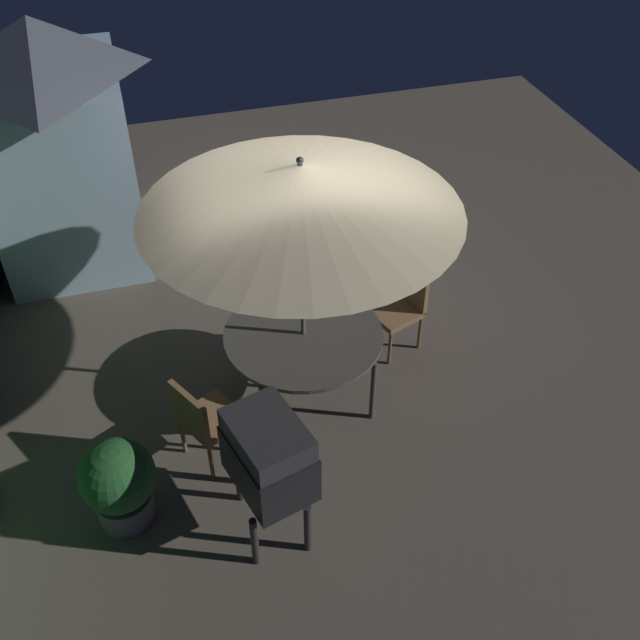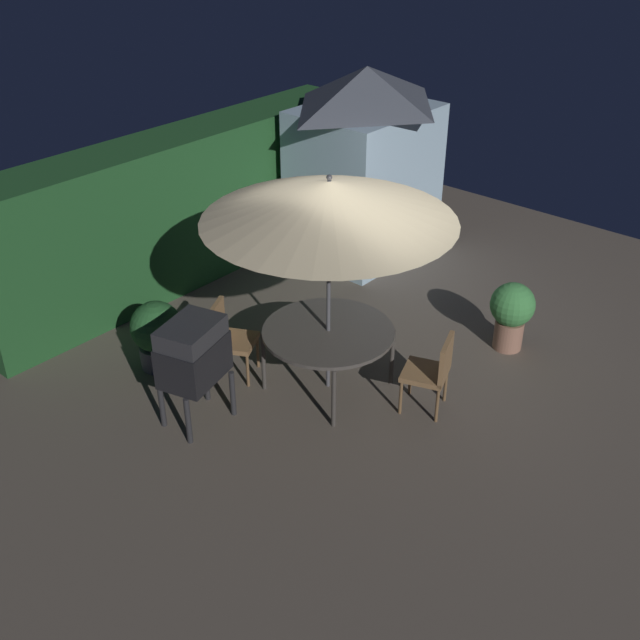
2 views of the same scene
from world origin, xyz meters
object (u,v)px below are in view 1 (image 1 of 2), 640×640
Objects in this scene: chair_near_shed at (400,303)px; patio_table at (303,337)px; potted_plant_by_grill at (351,217)px; bbq_grill at (269,457)px; patio_umbrella at (300,189)px; potted_plant_by_shed at (119,482)px; chair_far_side at (204,418)px; garden_shed at (57,141)px.

patio_table is at bearing 110.02° from chair_near_shed.
potted_plant_by_grill reaches higher than patio_table.
chair_near_shed is (1.79, -1.76, -0.33)m from bbq_grill.
potted_plant_by_grill is (3.45, -1.78, -0.34)m from bbq_grill.
bbq_grill reaches higher than patio_table.
patio_table is at bearing 90.00° from patio_umbrella.
potted_plant_by_shed is at bearing 118.77° from patio_table.
potted_plant_by_grill is (2.07, -1.14, -0.19)m from patio_table.
bbq_grill is 0.97m from chair_far_side.
patio_umbrella is at bearing -90.00° from patio_table.
chair_far_side is (-0.56, 1.03, -1.74)m from patio_umbrella.
patio_umbrella is 2.19× the size of bbq_grill.
patio_table is (-3.12, -1.96, -0.71)m from garden_shed.
potted_plant_by_shed is (-4.10, -0.18, -0.95)m from garden_shed.
chair_near_shed and chair_far_side have the same top height.
patio_umbrella is 2.92× the size of chair_near_shed.
chair_far_side is at bearing 140.42° from potted_plant_by_grill.
garden_shed is 4.72m from bbq_grill.
patio_umbrella is 2.94m from potted_plant_by_grill.
garden_shed is 1.05× the size of patio_umbrella.
patio_umbrella is 2.10m from chair_far_side.
chair_far_side is at bearing 114.15° from chair_near_shed.
patio_umbrella reaches higher than chair_near_shed.
potted_plant_by_grill is at bearing -0.69° from chair_near_shed.
potted_plant_by_shed is at bearing 115.54° from chair_near_shed.
bbq_grill is 1.27m from potted_plant_by_shed.
chair_far_side reaches higher than potted_plant_by_grill.
patio_table is 1.75× the size of potted_plant_by_shed.
bbq_grill is (-1.38, 0.64, 0.15)m from patio_table.
chair_far_side is 0.86m from potted_plant_by_shed.
patio_umbrella reaches higher than patio_table.
garden_shed is 3.07× the size of chair_near_shed.
potted_plant_by_shed is (0.40, 1.14, -0.40)m from bbq_grill.
bbq_grill is at bearing 155.00° from patio_table.
patio_umbrella is at bearing -61.23° from potted_plant_by_shed.
patio_umbrella is at bearing -25.00° from bbq_grill.
bbq_grill reaches higher than chair_near_shed.
garden_shed is at bearing 32.20° from patio_umbrella.
chair_near_shed is at bearing 179.31° from potted_plant_by_grill.
garden_shed is at bearing 2.50° from potted_plant_by_shed.
chair_far_side is (-0.56, 1.03, -0.18)m from patio_table.
patio_umbrella is 2.72m from potted_plant_by_shed.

